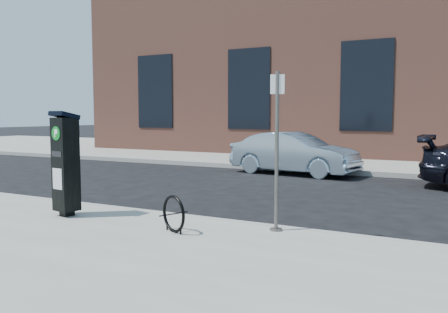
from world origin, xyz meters
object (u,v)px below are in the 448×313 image
Objects in this scene: parking_kiosk at (66,162)px; car_silver at (294,153)px; sign_pole at (277,152)px; bike_rack at (174,214)px.

parking_kiosk is 0.44× the size of car_silver.
car_silver is at bearing 90.95° from sign_pole.
parking_kiosk is 3.21× the size of bike_rack.
car_silver is at bearing 120.77° from bike_rack.
car_silver reaches higher than bike_rack.
parking_kiosk is at bearing -159.67° from bike_rack.
car_silver is (-2.48, 7.70, -0.66)m from sign_pole.
sign_pole is 0.59× the size of car_silver.
bike_rack is (-1.29, -0.82, -0.90)m from sign_pole.
parking_kiosk reaches higher than car_silver.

